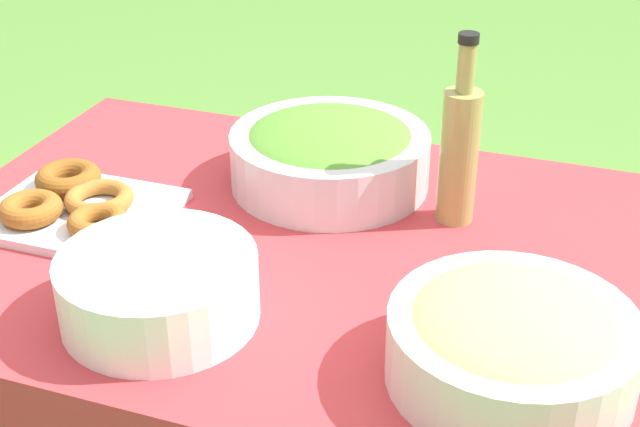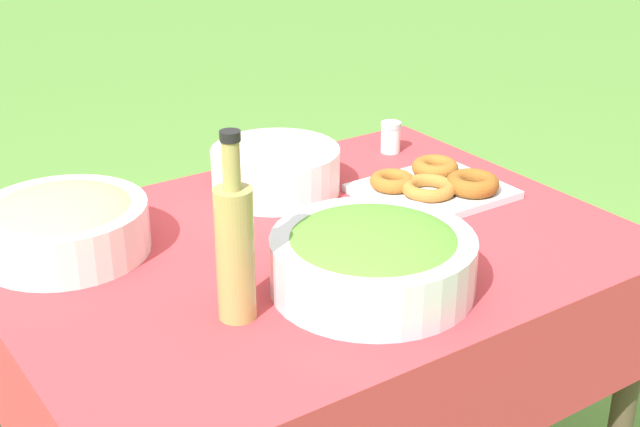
# 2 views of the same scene
# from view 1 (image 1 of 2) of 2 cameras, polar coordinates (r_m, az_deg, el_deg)

# --- Properties ---
(picnic_table) EXTENTS (1.16, 0.86, 0.75)m
(picnic_table) POSITION_cam_1_polar(r_m,az_deg,el_deg) (1.47, -2.42, -5.27)
(picnic_table) COLOR #B73338
(picnic_table) RESTS_ON ground_plane
(salad_bowl) EXTENTS (0.35, 0.35, 0.12)m
(salad_bowl) POSITION_cam_1_polar(r_m,az_deg,el_deg) (1.55, 0.63, 3.91)
(salad_bowl) COLOR silver
(salad_bowl) RESTS_ON picnic_table
(pasta_bowl) EXTENTS (0.31, 0.31, 0.11)m
(pasta_bowl) POSITION_cam_1_polar(r_m,az_deg,el_deg) (1.12, 12.22, -7.96)
(pasta_bowl) COLOR silver
(pasta_bowl) RESTS_ON picnic_table
(donut_platter) EXTENTS (0.29, 0.25, 0.05)m
(donut_platter) POSITION_cam_1_polar(r_m,az_deg,el_deg) (1.52, -15.40, 0.52)
(donut_platter) COLOR silver
(donut_platter) RESTS_ON picnic_table
(plate_stack) EXTENTS (0.27, 0.27, 0.10)m
(plate_stack) POSITION_cam_1_polar(r_m,az_deg,el_deg) (1.23, -10.29, -4.69)
(plate_stack) COLOR white
(plate_stack) RESTS_ON picnic_table
(olive_oil_bottle) EXTENTS (0.06, 0.06, 0.31)m
(olive_oil_bottle) POSITION_cam_1_polar(r_m,az_deg,el_deg) (1.43, 8.91, 4.02)
(olive_oil_bottle) COLOR #998E4C
(olive_oil_bottle) RESTS_ON picnic_table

